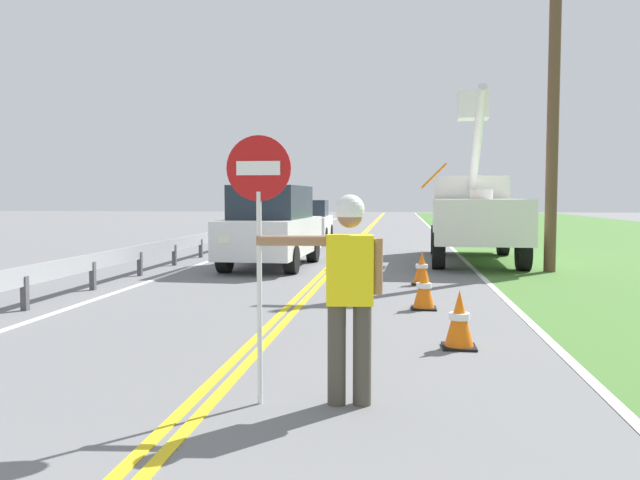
% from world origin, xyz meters
% --- Properties ---
extents(centerline_yellow_left, '(0.11, 110.00, 0.01)m').
position_xyz_m(centerline_yellow_left, '(-0.09, 20.00, 0.01)').
color(centerline_yellow_left, yellow).
rests_on(centerline_yellow_left, ground).
extents(centerline_yellow_right, '(0.11, 110.00, 0.01)m').
position_xyz_m(centerline_yellow_right, '(0.09, 20.00, 0.01)').
color(centerline_yellow_right, yellow).
rests_on(centerline_yellow_right, ground).
extents(edge_line_right, '(0.12, 110.00, 0.01)m').
position_xyz_m(edge_line_right, '(3.60, 20.00, 0.01)').
color(edge_line_right, silver).
rests_on(edge_line_right, ground).
extents(edge_line_left, '(0.12, 110.00, 0.01)m').
position_xyz_m(edge_line_left, '(-3.60, 20.00, 0.01)').
color(edge_line_left, silver).
rests_on(edge_line_left, ground).
extents(flagger_worker, '(1.08, 0.28, 1.83)m').
position_xyz_m(flagger_worker, '(1.28, 4.88, 1.05)').
color(flagger_worker, '#474238').
rests_on(flagger_worker, ground).
extents(stop_sign_paddle, '(0.56, 0.04, 2.33)m').
position_xyz_m(stop_sign_paddle, '(0.52, 4.81, 1.71)').
color(stop_sign_paddle, silver).
rests_on(stop_sign_paddle, ground).
extents(utility_bucket_truck, '(2.92, 6.89, 4.94)m').
position_xyz_m(utility_bucket_truck, '(3.85, 18.21, 1.40)').
color(utility_bucket_truck, white).
rests_on(utility_bucket_truck, ground).
extents(oncoming_suv_nearest, '(2.07, 4.68, 2.10)m').
position_xyz_m(oncoming_suv_nearest, '(-1.54, 15.68, 1.06)').
color(oncoming_suv_nearest, silver).
rests_on(oncoming_suv_nearest, ground).
extents(oncoming_sedan_second, '(2.01, 4.15, 1.70)m').
position_xyz_m(oncoming_sedan_second, '(-1.94, 24.50, 0.83)').
color(oncoming_sedan_second, silver).
rests_on(oncoming_sedan_second, ground).
extents(utility_pole_near, '(1.80, 0.28, 7.73)m').
position_xyz_m(utility_pole_near, '(5.35, 15.40, 4.04)').
color(utility_pole_near, brown).
rests_on(utility_pole_near, ground).
extents(traffic_cone_lead, '(0.40, 0.40, 0.70)m').
position_xyz_m(traffic_cone_lead, '(2.44, 7.13, 0.34)').
color(traffic_cone_lead, orange).
rests_on(traffic_cone_lead, ground).
extents(traffic_cone_mid, '(0.40, 0.40, 0.70)m').
position_xyz_m(traffic_cone_mid, '(2.12, 9.78, 0.34)').
color(traffic_cone_mid, orange).
rests_on(traffic_cone_mid, ground).
extents(traffic_cone_tail, '(0.40, 0.40, 0.70)m').
position_xyz_m(traffic_cone_tail, '(2.19, 12.72, 0.34)').
color(traffic_cone_tail, orange).
rests_on(traffic_cone_tail, ground).
extents(guardrail_left_shoulder, '(0.10, 32.00, 0.71)m').
position_xyz_m(guardrail_left_shoulder, '(-4.20, 16.88, 0.52)').
color(guardrail_left_shoulder, '#9EA0A3').
rests_on(guardrail_left_shoulder, ground).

